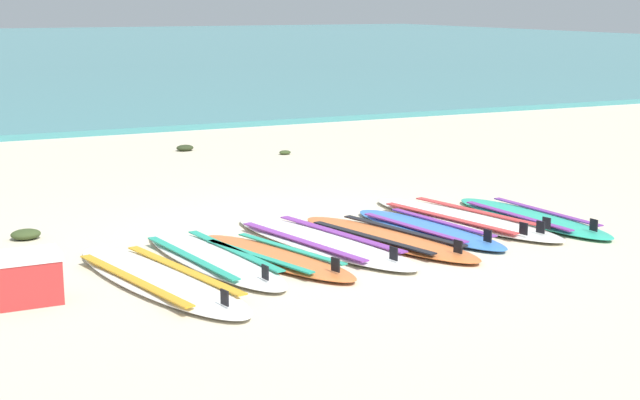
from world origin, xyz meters
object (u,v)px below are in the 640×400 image
(surfboard_4, at_px, (387,238))
(surfboard_2, at_px, (274,257))
(surfboard_3, at_px, (321,241))
(surfboard_5, at_px, (428,229))
(surfboard_7, at_px, (531,217))
(cooler_box, at_px, (28,277))
(surfboard_6, at_px, (464,218))
(surfboard_0, at_px, (159,279))
(surfboard_1, at_px, (212,258))

(surfboard_4, bearing_deg, surfboard_2, -172.60)
(surfboard_2, bearing_deg, surfboard_4, 7.40)
(surfboard_3, distance_m, surfboard_5, 1.10)
(surfboard_5, bearing_deg, surfboard_2, -170.07)
(surfboard_5, bearing_deg, surfboard_4, -164.53)
(surfboard_4, relative_size, surfboard_5, 1.10)
(surfboard_4, height_order, surfboard_7, same)
(surfboard_7, bearing_deg, cooler_box, -173.56)
(cooler_box, bearing_deg, surfboard_3, 12.56)
(surfboard_5, xyz_separation_m, surfboard_7, (1.17, -0.03, -0.00))
(surfboard_6, height_order, surfboard_7, same)
(surfboard_0, height_order, surfboard_1, same)
(surfboard_7, bearing_deg, surfboard_3, 179.32)
(surfboard_0, distance_m, cooler_box, 0.98)
(surfboard_5, bearing_deg, cooler_box, -171.12)
(surfboard_1, bearing_deg, surfboard_6, 6.95)
(surfboard_1, bearing_deg, cooler_box, -163.31)
(surfboard_2, bearing_deg, surfboard_1, 159.88)
(surfboard_0, bearing_deg, surfboard_6, 12.45)
(surfboard_5, distance_m, cooler_box, 3.72)
(surfboard_4, bearing_deg, surfboard_7, 3.89)
(surfboard_7, bearing_deg, surfboard_1, -178.47)
(surfboard_6, bearing_deg, surfboard_2, -167.15)
(surfboard_1, bearing_deg, surfboard_0, -145.33)
(surfboard_0, height_order, cooler_box, cooler_box)
(surfboard_7, bearing_deg, surfboard_6, 159.28)
(surfboard_0, xyz_separation_m, surfboard_4, (2.20, 0.36, 0.00))
(surfboard_2, bearing_deg, cooler_box, -171.99)
(surfboard_1, height_order, surfboard_7, same)
(surfboard_3, bearing_deg, surfboard_4, -13.50)
(surfboard_2, xyz_separation_m, surfboard_4, (1.15, 0.15, -0.00))
(surfboard_1, relative_size, surfboard_3, 0.91)
(surfboard_1, relative_size, cooler_box, 4.89)
(surfboard_6, relative_size, surfboard_7, 1.16)
(surfboard_0, relative_size, cooler_box, 5.34)
(surfboard_2, bearing_deg, surfboard_3, 27.22)
(surfboard_0, relative_size, surfboard_2, 1.25)
(surfboard_5, xyz_separation_m, cooler_box, (-3.68, -0.57, 0.16))
(surfboard_0, xyz_separation_m, surfboard_7, (3.88, 0.48, 0.00))
(surfboard_0, xyz_separation_m, surfboard_2, (1.04, 0.21, 0.00))
(surfboard_1, bearing_deg, surfboard_7, 1.53)
(surfboard_4, bearing_deg, surfboard_0, -170.59)
(surfboard_1, bearing_deg, surfboard_2, -20.12)
(surfboard_1, height_order, surfboard_6, same)
(surfboard_0, relative_size, surfboard_4, 1.12)
(surfboard_0, height_order, surfboard_3, same)
(surfboard_2, relative_size, surfboard_7, 0.93)
(surfboard_4, bearing_deg, surfboard_3, 166.50)
(surfboard_1, height_order, surfboard_2, same)
(surfboard_3, height_order, surfboard_5, same)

